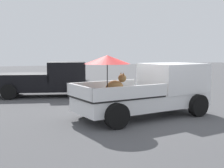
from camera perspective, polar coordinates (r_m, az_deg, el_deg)
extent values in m
plane|color=#4C4C4F|center=(11.18, 5.87, -6.08)|extent=(80.00, 80.00, 0.00)
cylinder|color=black|center=(12.94, 9.46, -2.65)|extent=(0.83, 0.39, 0.80)
cylinder|color=black|center=(11.55, 15.82, -3.87)|extent=(0.83, 0.39, 0.80)
cylinder|color=black|center=(11.01, -4.54, -4.14)|extent=(0.83, 0.39, 0.80)
cylinder|color=black|center=(9.33, 0.92, -6.00)|extent=(0.83, 0.39, 0.80)
cube|color=white|center=(11.07, 5.90, -3.20)|extent=(5.21, 2.49, 0.50)
cube|color=white|center=(11.87, 11.34, 1.19)|extent=(2.34, 2.14, 1.08)
cube|color=#4C606B|center=(12.55, 14.73, 2.29)|extent=(0.30, 1.71, 0.64)
cube|color=black|center=(10.38, 0.85, -2.23)|extent=(3.03, 2.22, 0.06)
cube|color=white|center=(11.13, -1.67, -0.46)|extent=(2.79, 0.50, 0.40)
cube|color=white|center=(9.59, 3.77, -1.55)|extent=(2.79, 0.50, 0.40)
cube|color=white|center=(9.70, -5.92, -1.48)|extent=(0.36, 1.84, 0.40)
ellipsoid|color=olive|center=(10.16, 0.50, -0.76)|extent=(0.72, 0.41, 0.52)
sphere|color=olive|center=(10.29, 1.92, 1.12)|extent=(0.32, 0.32, 0.28)
cone|color=olive|center=(10.34, 1.68, 1.92)|extent=(0.10, 0.10, 0.12)
cone|color=olive|center=(10.21, 2.17, 1.86)|extent=(0.10, 0.10, 0.12)
cylinder|color=black|center=(9.87, -0.89, 0.78)|extent=(0.03, 0.03, 1.12)
cone|color=red|center=(9.83, -0.89, 4.60)|extent=(1.69, 1.69, 0.28)
cylinder|color=black|center=(17.25, -7.02, -0.47)|extent=(0.80, 0.46, 0.76)
cylinder|color=black|center=(15.36, -6.99, -1.29)|extent=(0.80, 0.46, 0.76)
cylinder|color=black|center=(17.54, -17.54, -0.60)|extent=(0.80, 0.46, 0.76)
cylinder|color=black|center=(15.68, -18.77, -1.42)|extent=(0.80, 0.46, 0.76)
cube|color=black|center=(16.36, -12.63, -0.34)|extent=(5.11, 3.04, 0.50)
cube|color=black|center=(16.22, -8.47, 2.35)|extent=(2.32, 2.25, 1.00)
cube|color=black|center=(16.44, -16.14, 1.18)|extent=(3.09, 2.47, 0.40)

